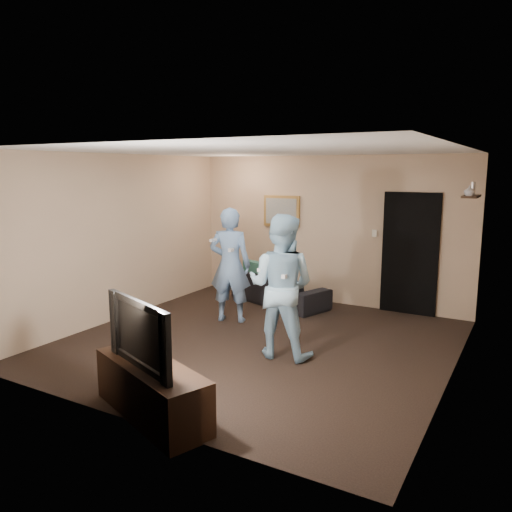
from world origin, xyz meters
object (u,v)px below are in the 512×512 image
Objects in this scene: television at (150,332)px; wii_player_right at (281,286)px; wii_player_left at (230,265)px; tv_console at (152,391)px; sofa at (280,289)px.

wii_player_right reaches higher than television.
wii_player_left is at bearing 145.36° from wii_player_right.
wii_player_left is (-0.99, 2.98, 0.05)m from television.
television reaches higher than tv_console.
television reaches higher than sofa.
sofa is 2.58m from wii_player_right.
tv_console is at bearing -71.52° from wii_player_left.
wii_player_right is at bearing 136.12° from sofa.
wii_player_right reaches higher than tv_console.
sofa is at bearing 121.21° from television.
tv_console is 0.59m from television.
wii_player_left is at bearing 129.33° from tv_console.
television is 3.14m from wii_player_left.
television is 0.63× the size of wii_player_right.
television is (0.00, 0.00, 0.59)m from tv_console.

